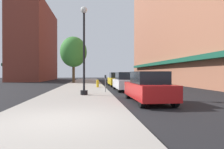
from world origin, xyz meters
TOP-DOWN VIEW (x-y plane):
  - ground_plane at (4.00, 18.00)m, footprint 90.00×90.00m
  - sidewalk_slab at (0.00, 19.00)m, footprint 4.80×50.00m
  - building_far_background at (-11.01, 37.00)m, footprint 6.80×18.00m
  - lamppost at (0.48, 6.86)m, footprint 0.48×0.48m
  - fire_hydrant at (1.62, 13.67)m, footprint 0.33×0.26m
  - parking_meter_near at (2.05, 8.66)m, footprint 0.14×0.09m
  - tree_near at (-1.70, 23.34)m, footprint 4.00×4.00m
  - car_red at (4.00, 3.96)m, footprint 1.80×4.30m
  - car_white at (4.00, 10.77)m, footprint 1.80×4.30m
  - car_yellow at (4.00, 16.67)m, footprint 1.80×4.30m

SIDE VIEW (x-z plane):
  - ground_plane at x=4.00m, z-range 0.00..0.00m
  - sidewalk_slab at x=0.00m, z-range 0.00..0.12m
  - fire_hydrant at x=1.62m, z-range 0.12..0.91m
  - car_red at x=4.00m, z-range -0.02..1.64m
  - car_white at x=4.00m, z-range -0.02..1.64m
  - car_yellow at x=4.00m, z-range -0.02..1.64m
  - parking_meter_near at x=2.05m, z-range 0.29..1.60m
  - lamppost at x=0.48m, z-range 0.25..6.15m
  - tree_near at x=-1.70m, z-range 1.30..8.29m
  - building_far_background at x=-11.01m, z-range -0.02..15.86m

